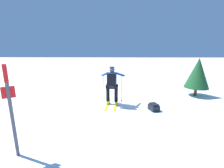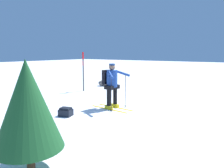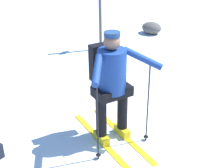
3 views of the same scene
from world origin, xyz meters
name	(u,v)px [view 2 (image 2 of 3)]	position (x,y,z in m)	size (l,w,h in m)	color
ground_plane	(140,108)	(0.00, 0.00, 0.00)	(80.00, 80.00, 0.00)	white
skier	(112,83)	(-0.81, -0.69, 0.94)	(1.67, 1.06, 1.61)	gold
dropped_backpack	(66,112)	(-1.44, -2.32, 0.13)	(0.47, 0.42, 0.27)	black
trail_marker	(83,68)	(-4.05, 1.33, 1.20)	(0.15, 0.21, 2.02)	#4C4C51
rock_boulder	(103,83)	(-4.30, 3.31, 0.17)	(0.61, 0.52, 0.34)	#5B5651
pine_tree	(28,105)	(0.53, -4.92, 1.16)	(1.15, 1.15, 1.92)	#4C331E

